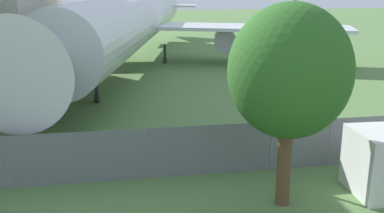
{
  "coord_description": "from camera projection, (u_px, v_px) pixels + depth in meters",
  "views": [
    {
      "loc": [
        -3.53,
        -5.27,
        7.44
      ],
      "look_at": [
        -0.21,
        14.05,
        2.0
      ],
      "focal_mm": 42.0,
      "sensor_mm": 36.0,
      "label": 1
    }
  ],
  "objects": [
    {
      "name": "light_mast",
      "position": [
        292.0,
        43.0,
        15.88
      ],
      "size": [
        0.44,
        0.44,
        8.92
      ],
      "color": "#99999E",
      "rests_on": "ground"
    },
    {
      "name": "tree_left_of_cabin",
      "position": [
        290.0,
        72.0,
        14.41
      ],
      "size": [
        4.01,
        4.01,
        6.89
      ],
      "color": "brown",
      "rests_on": "ground"
    },
    {
      "name": "airplane",
      "position": [
        132.0,
        22.0,
        40.39
      ],
      "size": [
        39.88,
        49.26,
        13.29
      ],
      "rotation": [
        0.0,
        0.0,
        -1.79
      ],
      "color": "silver",
      "rests_on": "ground"
    },
    {
      "name": "perimeter_fence",
      "position": [
        210.0,
        150.0,
        17.78
      ],
      "size": [
        56.07,
        0.07,
        2.06
      ],
      "color": "slate",
      "rests_on": "ground"
    }
  ]
}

